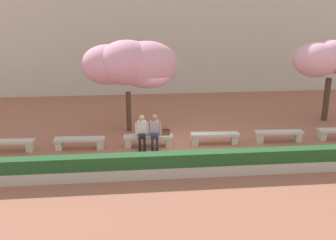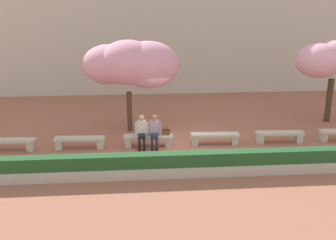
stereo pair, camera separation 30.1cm
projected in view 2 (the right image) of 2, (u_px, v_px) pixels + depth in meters
name	position (u px, v px, depth m)	size (l,w,h in m)	color
ground_plane	(182.00, 145.00, 15.58)	(100.00, 100.00, 0.00)	#9E604C
building_facade	(162.00, 12.00, 24.74)	(30.34, 4.00, 9.68)	beige
stone_bench_west_end	(9.00, 143.00, 14.97)	(1.94, 0.51, 0.45)	#BCB7AD
stone_bench_near_west	(80.00, 141.00, 15.18)	(1.94, 0.51, 0.45)	#BCB7AD
stone_bench_center	(148.00, 139.00, 15.39)	(1.94, 0.51, 0.45)	#BCB7AD
stone_bench_near_east	(215.00, 137.00, 15.60)	(1.94, 0.51, 0.45)	#BCB7AD
stone_bench_east_end	(280.00, 135.00, 15.81)	(1.94, 0.51, 0.45)	#BCB7AD
person_seated_left	(142.00, 130.00, 15.20)	(0.51, 0.69, 1.29)	black
person_seated_right	(154.00, 130.00, 15.24)	(0.51, 0.70, 1.29)	black
handbag	(166.00, 132.00, 15.38)	(0.30, 0.15, 0.34)	brown
cherry_tree_main	(131.00, 64.00, 16.60)	(4.11, 2.58, 3.96)	#473323
cherry_tree_secondary	(335.00, 58.00, 17.85)	(3.65, 1.96, 3.88)	#473323
planter_hedge_foreground	(192.00, 164.00, 12.79)	(18.82, 0.50, 0.80)	#BCB7AD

